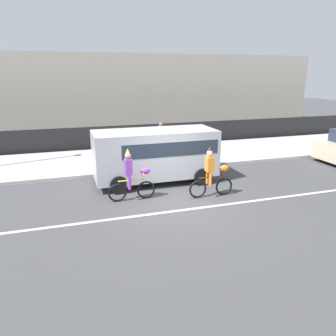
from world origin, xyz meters
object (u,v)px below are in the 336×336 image
parked_van_silver (157,152)px  pedestrian_onlooker (161,136)px  parade_cyclist_purple (132,178)px  parade_cyclist_orange (212,175)px

parked_van_silver → pedestrian_onlooker: parked_van_silver is taller
parade_cyclist_purple → parade_cyclist_orange: same height
parade_cyclist_orange → parked_van_silver: 2.76m
parade_cyclist_orange → pedestrian_onlooker: (0.15, 7.09, 0.17)m
parade_cyclist_purple → pedestrian_onlooker: parade_cyclist_purple is taller
parade_cyclist_orange → parked_van_silver: (-1.45, 2.31, 0.44)m
parade_cyclist_purple → parked_van_silver: (1.42, 1.78, 0.44)m
parade_cyclist_purple → parade_cyclist_orange: (2.87, -0.53, 0.00)m
parade_cyclist_purple → parade_cyclist_orange: size_ratio=1.00×
pedestrian_onlooker → parade_cyclist_orange: bearing=-91.2°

